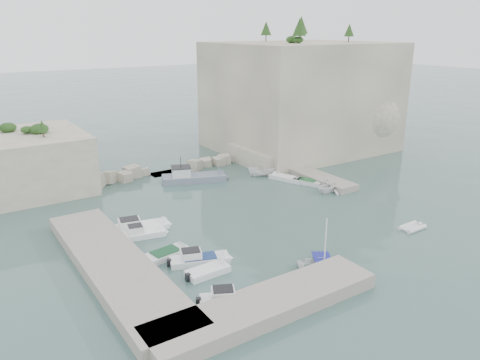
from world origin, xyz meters
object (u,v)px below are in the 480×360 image
motorboat_d (200,263)px  motorboat_e (208,274)px  motorboat_a (139,230)px  motorboat_b (143,237)px  rowboat (324,268)px  work_boat (194,181)px  tender_east_c (286,180)px  inflatable_dinghy (412,229)px  tender_east_a (327,192)px  tender_east_d (263,176)px  motorboat_f (233,304)px  motorboat_c (166,257)px  tender_east_b (308,184)px

motorboat_d → motorboat_e: (-0.40, -2.07, 0.00)m
motorboat_a → motorboat_b: same height
rowboat → work_boat: bearing=28.1°
motorboat_a → tender_east_c: motorboat_a is taller
inflatable_dinghy → tender_east_c: 19.26m
motorboat_b → rowboat: bearing=-43.0°
tender_east_a → tender_east_d: bearing=6.7°
inflatable_dinghy → tender_east_c: tender_east_c is taller
motorboat_f → motorboat_c: bearing=122.7°
motorboat_c → rowboat: rowboat is taller
motorboat_c → motorboat_b: bearing=82.3°
motorboat_d → rowboat: 10.51m
tender_east_b → rowboat: bearing=118.3°
motorboat_e → rowboat: (8.60, -4.50, 0.00)m
motorboat_b → motorboat_d: bearing=-63.6°
motorboat_c → tender_east_a: bearing=2.8°
work_boat → motorboat_b: bearing=-113.5°
motorboat_c → rowboat: bearing=-50.2°
motorboat_e → tender_east_a: tender_east_a is taller
rowboat → inflatable_dinghy: 12.98m
motorboat_c → tender_east_d: 25.70m
tender_east_d → work_boat: work_boat is taller
rowboat → motorboat_a: bearing=64.2°
motorboat_a → motorboat_e: (1.35, -11.50, 0.00)m
motorboat_a → motorboat_f: (0.77, -16.23, 0.00)m
motorboat_a → tender_east_d: 22.29m
motorboat_e → tender_east_c: 26.29m
motorboat_f → work_boat: (11.13, 26.93, 0.00)m
motorboat_b → work_boat: (12.24, 12.47, 0.00)m
motorboat_a → rowboat: motorboat_a is taller
motorboat_e → tender_east_d: size_ratio=0.92×
motorboat_b → tender_east_a: tender_east_a is taller
work_boat → motorboat_d: bearing=-95.8°
work_boat → tender_east_c: bearing=-10.3°
motorboat_c → tender_east_c: (22.58, 11.25, 0.00)m
motorboat_b → motorboat_c: (0.07, -5.10, 0.00)m
inflatable_dinghy → tender_east_d: 22.60m
motorboat_a → rowboat: size_ratio=1.46×
motorboat_a → motorboat_d: bearing=-67.1°
motorboat_a → inflatable_dinghy: (22.88, -14.89, 0.00)m
tender_east_a → tender_east_c: tender_east_a is taller
inflatable_dinghy → work_boat: work_boat is taller
motorboat_a → tender_east_a: 23.62m
tender_east_b → work_boat: (-11.67, 9.17, 0.00)m
motorboat_c → motorboat_f: motorboat_f is taller
motorboat_b → motorboat_c: motorboat_b is taller
motorboat_f → tender_east_b: (22.80, 17.76, 0.00)m
motorboat_b → motorboat_f: (1.11, -14.45, 0.00)m
motorboat_b → motorboat_f: bearing=-74.5°
motorboat_b → tender_east_b: motorboat_b is taller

